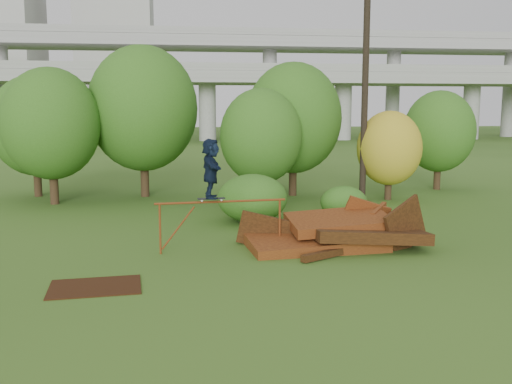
{
  "coord_description": "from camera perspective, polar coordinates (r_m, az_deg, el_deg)",
  "views": [
    {
      "loc": [
        -2.83,
        -14.49,
        4.0
      ],
      "look_at": [
        -0.8,
        2.0,
        1.6
      ],
      "focal_mm": 40.0,
      "sensor_mm": 36.0,
      "label": 1
    }
  ],
  "objects": [
    {
      "name": "ground",
      "position": [
        15.3,
        3.92,
        -6.96
      ],
      "size": [
        240.0,
        240.0,
        0.0
      ],
      "primitive_type": "plane",
      "color": "#2D5116",
      "rests_on": "ground"
    },
    {
      "name": "tree_6",
      "position": [
        28.17,
        -21.25,
        6.2
      ],
      "size": [
        3.99,
        3.99,
        5.58
      ],
      "color": "black",
      "rests_on": "ground"
    },
    {
      "name": "scrap_pile",
      "position": [
        17.0,
        7.93,
        -4.17
      ],
      "size": [
        5.69,
        3.26,
        1.89
      ],
      "color": "#451C0C",
      "rests_on": "ground"
    },
    {
      "name": "tree_0",
      "position": [
        25.59,
        -19.83,
        6.43
      ],
      "size": [
        4.1,
        4.1,
        5.78
      ],
      "color": "black",
      "rests_on": "ground"
    },
    {
      "name": "flat_plate",
      "position": [
        13.62,
        -15.79,
        -9.11
      ],
      "size": [
        2.17,
        1.65,
        0.03
      ],
      "primitive_type": "cube",
      "rotation": [
        0.0,
        0.0,
        0.1
      ],
      "color": "black",
      "rests_on": "ground"
    },
    {
      "name": "tree_5",
      "position": [
        30.07,
        17.84,
        5.78
      ],
      "size": [
        3.53,
        3.53,
        4.96
      ],
      "color": "black",
      "rests_on": "ground"
    },
    {
      "name": "shrub_right",
      "position": [
        21.28,
        8.77,
        -1.03
      ],
      "size": [
        1.73,
        1.58,
        1.22
      ],
      "primitive_type": "ellipsoid",
      "color": "#284E14",
      "rests_on": "ground"
    },
    {
      "name": "shrub_left",
      "position": [
        20.38,
        -0.35,
        -0.62
      ],
      "size": [
        2.5,
        2.31,
        1.73
      ],
      "primitive_type": "ellipsoid",
      "color": "#284E14",
      "rests_on": "ground"
    },
    {
      "name": "utility_pole",
      "position": [
        25.37,
        10.85,
        9.94
      ],
      "size": [
        1.4,
        0.28,
        9.5
      ],
      "color": "black",
      "rests_on": "ground"
    },
    {
      "name": "skateboard",
      "position": [
        16.11,
        -4.5,
        -0.67
      ],
      "size": [
        0.79,
        0.28,
        0.08
      ],
      "rotation": [
        0.0,
        0.0,
        0.1
      ],
      "color": "black",
      "rests_on": "grind_rail"
    },
    {
      "name": "tree_2",
      "position": [
        24.12,
        0.51,
        5.61
      ],
      "size": [
        3.49,
        3.49,
        4.91
      ],
      "color": "black",
      "rests_on": "ground"
    },
    {
      "name": "tree_3",
      "position": [
        26.64,
        3.75,
        7.38
      ],
      "size": [
        4.46,
        4.46,
        6.19
      ],
      "color": "black",
      "rests_on": "ground"
    },
    {
      "name": "freeway_overpass",
      "position": [
        77.72,
        -5.02,
        12.86
      ],
      "size": [
        160.0,
        15.0,
        13.7
      ],
      "color": "gray",
      "rests_on": "ground"
    },
    {
      "name": "building_right",
      "position": [
        117.66,
        -13.76,
        12.87
      ],
      "size": [
        14.0,
        14.0,
        28.0
      ],
      "primitive_type": "cube",
      "color": "#9E9E99",
      "rests_on": "ground"
    },
    {
      "name": "tree_1",
      "position": [
        26.76,
        -11.25,
        8.18
      ],
      "size": [
        4.98,
        4.98,
        6.92
      ],
      "color": "black",
      "rests_on": "ground"
    },
    {
      "name": "grind_rail",
      "position": [
        16.21,
        -3.5,
        -1.96
      ],
      "size": [
        3.74,
        0.45,
        1.46
      ],
      "color": "brown",
      "rests_on": "ground"
    },
    {
      "name": "tree_4",
      "position": [
        26.05,
        13.19,
        4.28
      ],
      "size": [
        2.87,
        2.87,
        3.97
      ],
      "color": "black",
      "rests_on": "ground"
    },
    {
      "name": "skater",
      "position": [
        16.0,
        -4.53,
        2.36
      ],
      "size": [
        0.5,
        1.56,
        1.68
      ],
      "primitive_type": "imported",
      "rotation": [
        0.0,
        0.0,
        1.57
      ],
      "color": "black",
      "rests_on": "skateboard"
    }
  ]
}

